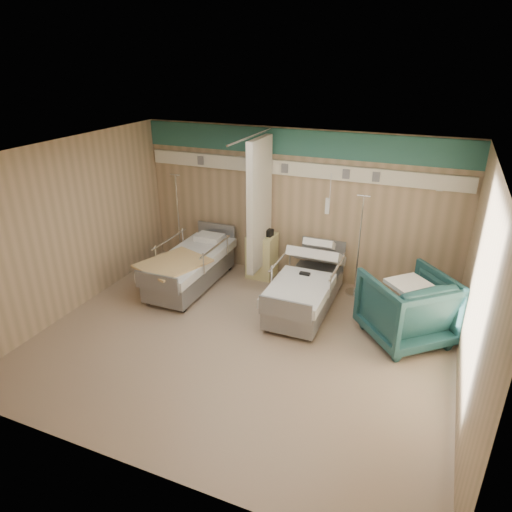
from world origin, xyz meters
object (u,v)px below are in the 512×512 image
(bed_right, at_px, (306,292))
(bedside_cabinet, at_px, (262,256))
(bed_left, at_px, (191,270))
(iv_stand_right, at_px, (356,274))
(iv_stand_left, at_px, (180,244))
(visitor_armchair, at_px, (407,307))

(bed_right, relative_size, bedside_cabinet, 2.54)
(bed_right, relative_size, bed_left, 1.00)
(bed_right, xyz_separation_m, iv_stand_right, (0.67, 0.88, 0.06))
(bed_left, relative_size, iv_stand_left, 1.17)
(bedside_cabinet, relative_size, visitor_armchair, 0.73)
(bedside_cabinet, xyz_separation_m, iv_stand_left, (-1.81, -0.01, -0.05))
(bedside_cabinet, bearing_deg, bed_right, -38.05)
(bed_right, height_order, iv_stand_left, iv_stand_left)
(visitor_armchair, distance_m, iv_stand_left, 4.73)
(bed_right, height_order, bed_left, same)
(bed_right, height_order, bedside_cabinet, bedside_cabinet)
(bedside_cabinet, bearing_deg, bed_left, -139.40)
(iv_stand_right, bearing_deg, bedside_cabinet, 179.27)
(iv_stand_left, bearing_deg, bedside_cabinet, 0.40)
(bed_left, bearing_deg, iv_stand_right, 17.02)
(bed_right, xyz_separation_m, iv_stand_left, (-2.96, 0.89, 0.06))
(bed_left, xyz_separation_m, bedside_cabinet, (1.05, 0.90, 0.11))
(iv_stand_left, bearing_deg, bed_left, -49.58)
(iv_stand_right, height_order, iv_stand_left, iv_stand_left)
(bedside_cabinet, height_order, iv_stand_right, iv_stand_right)
(visitor_armchair, distance_m, iv_stand_right, 1.50)
(iv_stand_right, relative_size, iv_stand_left, 1.00)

